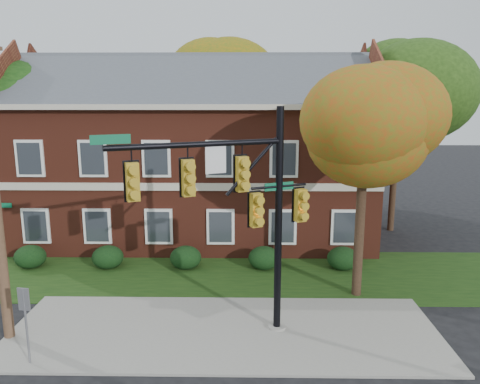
{
  "coord_description": "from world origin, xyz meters",
  "views": [
    {
      "loc": [
        0.75,
        -13.08,
        7.64
      ],
      "look_at": [
        0.49,
        3.0,
        4.3
      ],
      "focal_mm": 35.0,
      "sensor_mm": 36.0,
      "label": 1
    }
  ],
  "objects_px": {
    "sign_post": "(25,313)",
    "tree_near_right": "(373,123)",
    "tree_left_rear": "(3,114)",
    "tree_far_rear": "(227,77)",
    "apartment_building": "(196,145)",
    "hedge_far_left": "(30,257)",
    "hedge_left": "(108,257)",
    "traffic_signal": "(240,200)",
    "tree_right_rear": "(407,86)",
    "hedge_far_right": "(343,258)",
    "hedge_right": "(264,258)",
    "hedge_center": "(186,258)"
  },
  "relations": [
    {
      "from": "tree_left_rear",
      "to": "tree_right_rear",
      "type": "bearing_deg",
      "value": 5.36
    },
    {
      "from": "tree_near_right",
      "to": "sign_post",
      "type": "bearing_deg",
      "value": -155.57
    },
    {
      "from": "hedge_left",
      "to": "tree_far_rear",
      "type": "distance_m",
      "value": 16.25
    },
    {
      "from": "tree_far_rear",
      "to": "traffic_signal",
      "type": "bearing_deg",
      "value": -86.43
    },
    {
      "from": "tree_near_right",
      "to": "hedge_center",
      "type": "bearing_deg",
      "value": 158.58
    },
    {
      "from": "hedge_left",
      "to": "tree_near_right",
      "type": "bearing_deg",
      "value": -14.81
    },
    {
      "from": "hedge_far_left",
      "to": "hedge_far_right",
      "type": "relative_size",
      "value": 1.0
    },
    {
      "from": "hedge_center",
      "to": "tree_far_rear",
      "type": "xyz_separation_m",
      "value": [
        1.34,
        13.09,
        8.32
      ]
    },
    {
      "from": "hedge_far_left",
      "to": "hedge_far_right",
      "type": "distance_m",
      "value": 14.0
    },
    {
      "from": "hedge_center",
      "to": "hedge_right",
      "type": "xyz_separation_m",
      "value": [
        3.5,
        0.0,
        0.0
      ]
    },
    {
      "from": "sign_post",
      "to": "tree_left_rear",
      "type": "bearing_deg",
      "value": 126.84
    },
    {
      "from": "hedge_center",
      "to": "sign_post",
      "type": "relative_size",
      "value": 0.59
    },
    {
      "from": "hedge_right",
      "to": "tree_right_rear",
      "type": "height_order",
      "value": "tree_right_rear"
    },
    {
      "from": "tree_near_right",
      "to": "traffic_signal",
      "type": "bearing_deg",
      "value": -145.31
    },
    {
      "from": "tree_right_rear",
      "to": "traffic_signal",
      "type": "bearing_deg",
      "value": -125.76
    },
    {
      "from": "tree_left_rear",
      "to": "hedge_far_right",
      "type": "bearing_deg",
      "value": -13.89
    },
    {
      "from": "apartment_building",
      "to": "tree_left_rear",
      "type": "relative_size",
      "value": 2.12
    },
    {
      "from": "sign_post",
      "to": "tree_far_rear",
      "type": "bearing_deg",
      "value": 85.99
    },
    {
      "from": "hedge_far_right",
      "to": "traffic_signal",
      "type": "height_order",
      "value": "traffic_signal"
    },
    {
      "from": "tree_left_rear",
      "to": "hedge_center",
      "type": "bearing_deg",
      "value": -23.04
    },
    {
      "from": "hedge_far_left",
      "to": "traffic_signal",
      "type": "height_order",
      "value": "traffic_signal"
    },
    {
      "from": "apartment_building",
      "to": "hedge_center",
      "type": "xyz_separation_m",
      "value": [
        0.0,
        -5.25,
        -4.46
      ]
    },
    {
      "from": "hedge_center",
      "to": "tree_left_rear",
      "type": "height_order",
      "value": "tree_left_rear"
    },
    {
      "from": "tree_near_right",
      "to": "tree_right_rear",
      "type": "height_order",
      "value": "tree_right_rear"
    },
    {
      "from": "tree_left_rear",
      "to": "tree_far_rear",
      "type": "relative_size",
      "value": 0.77
    },
    {
      "from": "tree_far_rear",
      "to": "sign_post",
      "type": "relative_size",
      "value": 4.85
    },
    {
      "from": "sign_post",
      "to": "tree_near_right",
      "type": "bearing_deg",
      "value": 33.52
    },
    {
      "from": "hedge_far_left",
      "to": "hedge_right",
      "type": "relative_size",
      "value": 1.0
    },
    {
      "from": "tree_far_rear",
      "to": "sign_post",
      "type": "bearing_deg",
      "value": -103.1
    },
    {
      "from": "tree_left_rear",
      "to": "sign_post",
      "type": "bearing_deg",
      "value": -62.25
    },
    {
      "from": "apartment_building",
      "to": "hedge_left",
      "type": "height_order",
      "value": "apartment_building"
    },
    {
      "from": "hedge_far_right",
      "to": "tree_left_rear",
      "type": "bearing_deg",
      "value": 166.11
    },
    {
      "from": "apartment_building",
      "to": "hedge_left",
      "type": "relative_size",
      "value": 13.43
    },
    {
      "from": "apartment_building",
      "to": "tree_right_rear",
      "type": "distance_m",
      "value": 11.77
    },
    {
      "from": "hedge_right",
      "to": "hedge_far_left",
      "type": "bearing_deg",
      "value": 180.0
    },
    {
      "from": "hedge_far_right",
      "to": "tree_near_right",
      "type": "xyz_separation_m",
      "value": [
        0.22,
        -2.83,
        6.14
      ]
    },
    {
      "from": "hedge_far_left",
      "to": "sign_post",
      "type": "height_order",
      "value": "sign_post"
    },
    {
      "from": "hedge_left",
      "to": "tree_right_rear",
      "type": "relative_size",
      "value": 0.13
    },
    {
      "from": "apartment_building",
      "to": "tree_right_rear",
      "type": "height_order",
      "value": "tree_right_rear"
    },
    {
      "from": "tree_right_rear",
      "to": "hedge_far_right",
      "type": "bearing_deg",
      "value": -125.23
    },
    {
      "from": "tree_right_rear",
      "to": "hedge_far_left",
      "type": "bearing_deg",
      "value": -161.55
    },
    {
      "from": "hedge_left",
      "to": "hedge_far_right",
      "type": "height_order",
      "value": "same"
    },
    {
      "from": "apartment_building",
      "to": "traffic_signal",
      "type": "bearing_deg",
      "value": -77.38
    },
    {
      "from": "hedge_far_right",
      "to": "traffic_signal",
      "type": "bearing_deg",
      "value": -126.28
    },
    {
      "from": "traffic_signal",
      "to": "sign_post",
      "type": "bearing_deg",
      "value": 170.76
    },
    {
      "from": "apartment_building",
      "to": "hedge_far_left",
      "type": "bearing_deg",
      "value": -143.11
    },
    {
      "from": "hedge_far_left",
      "to": "tree_far_rear",
      "type": "height_order",
      "value": "tree_far_rear"
    },
    {
      "from": "hedge_far_right",
      "to": "tree_far_rear",
      "type": "height_order",
      "value": "tree_far_rear"
    },
    {
      "from": "hedge_far_left",
      "to": "hedge_far_right",
      "type": "height_order",
      "value": "same"
    },
    {
      "from": "hedge_center",
      "to": "tree_left_rear",
      "type": "relative_size",
      "value": 0.16
    }
  ]
}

